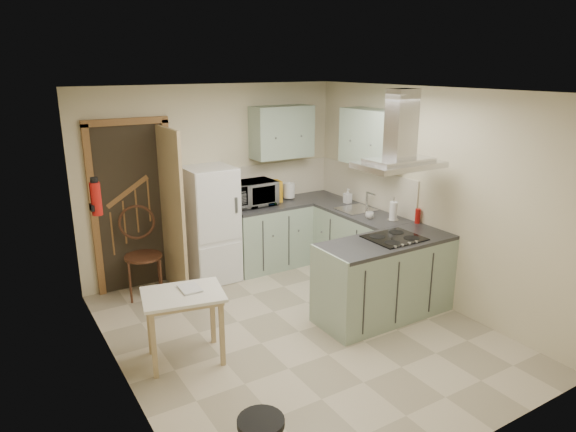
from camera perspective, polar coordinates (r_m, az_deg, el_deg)
floor at (r=5.60m, az=1.21°, el=-12.70°), size 4.20×4.20×0.00m
ceiling at (r=4.90m, az=1.40°, el=13.75°), size 4.20×4.20×0.00m
back_wall at (r=6.91m, az=-8.21°, el=3.93°), size 3.60×0.00×3.60m
left_wall at (r=4.45m, az=-18.62°, el=-3.90°), size 0.00×4.20×4.20m
right_wall at (r=6.24m, az=15.32°, el=2.15°), size 0.00×4.20×4.20m
doorway at (r=6.59m, az=-16.82°, el=0.97°), size 1.10×0.12×2.10m
fridge at (r=6.70m, az=-8.57°, el=-0.92°), size 0.60×0.60×1.50m
counter_back at (r=7.15m, az=-2.13°, el=-2.14°), size 1.08×0.60×0.90m
counter_right at (r=7.06m, az=6.54°, el=-2.48°), size 0.60×1.95×0.90m
splashback at (r=7.35m, az=-1.26°, el=4.05°), size 1.68×0.02×0.50m
wall_cabinet_back at (r=7.08m, az=-0.69°, el=9.33°), size 0.85×0.35×0.70m
wall_cabinet_right at (r=6.61m, az=9.28°, el=8.60°), size 0.35×0.90×0.70m
peninsula at (r=5.85m, az=10.75°, el=-6.79°), size 1.55×0.65×0.90m
hob at (r=5.75m, az=11.73°, el=-2.39°), size 0.58×0.50×0.01m
extractor_hood at (r=5.55m, az=12.21°, el=5.59°), size 0.90×0.55×0.10m
sink at (r=6.80m, az=7.57°, el=0.75°), size 0.45×0.40×0.01m
fire_extinguisher at (r=5.24m, az=-20.56°, el=1.80°), size 0.10×0.10×0.32m
drop_leaf_table at (r=5.07m, az=-11.39°, el=-11.94°), size 0.84×0.70×0.69m
bentwood_chair at (r=6.46m, az=-15.79°, el=-4.36°), size 0.53×0.53×1.01m
microwave at (r=6.92m, az=-3.96°, el=2.52°), size 0.61×0.42×0.33m
kettle at (r=7.27m, az=0.11°, el=2.87°), size 0.18×0.18×0.24m
cereal_box at (r=7.14m, az=-1.18°, el=2.82°), size 0.11×0.20×0.29m
soap_bottle at (r=7.09m, az=6.65°, el=2.23°), size 0.09×0.09×0.20m
paper_towel at (r=6.38m, az=11.62°, el=0.57°), size 0.12×0.12×0.24m
cup at (r=6.42m, az=9.06°, el=0.07°), size 0.11×0.11×0.08m
red_bottle at (r=6.34m, az=14.21°, el=-0.00°), size 0.08×0.08×0.18m
book at (r=4.93m, az=-11.88°, el=-7.62°), size 0.19×0.25×0.11m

